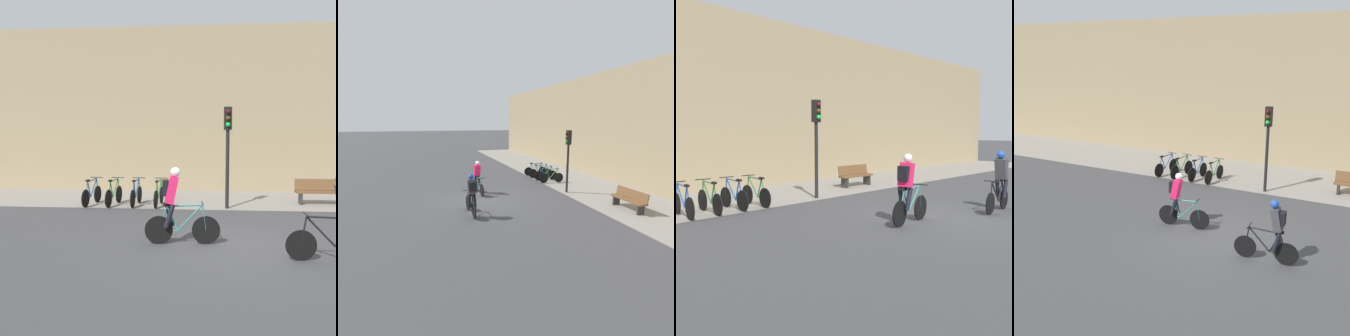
# 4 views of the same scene
# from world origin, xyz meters

# --- Properties ---
(ground) EXTENTS (200.00, 200.00, 0.00)m
(ground) POSITION_xyz_m (0.00, 0.00, 0.00)
(ground) COLOR #3D3D3F
(kerb_strip) EXTENTS (44.00, 4.50, 0.01)m
(kerb_strip) POSITION_xyz_m (0.00, 6.75, 0.00)
(kerb_strip) COLOR gray
(kerb_strip) RESTS_ON ground
(building_facade) EXTENTS (44.00, 0.60, 7.09)m
(building_facade) POSITION_xyz_m (0.00, 9.30, 3.54)
(building_facade) COLOR #9E8966
(building_facade) RESTS_ON ground
(cyclist_pink) EXTENTS (1.72, 0.47, 1.76)m
(cyclist_pink) POSITION_xyz_m (-1.34, 0.16, 0.95)
(cyclist_pink) COLOR black
(cyclist_pink) RESTS_ON ground
(cyclist_grey) EXTENTS (1.73, 0.46, 1.75)m
(cyclist_grey) POSITION_xyz_m (2.01, -0.82, 0.95)
(cyclist_grey) COLOR black
(cyclist_grey) RESTS_ON ground
(parked_bike_0) EXTENTS (0.46, 1.65, 0.94)m
(parked_bike_0) POSITION_xyz_m (-4.66, 5.11, 0.38)
(parked_bike_0) COLOR black
(parked_bike_0) RESTS_ON ground
(parked_bike_1) EXTENTS (0.46, 1.66, 0.94)m
(parked_bike_1) POSITION_xyz_m (-3.86, 5.11, 0.38)
(parked_bike_1) COLOR black
(parked_bike_1) RESTS_ON ground
(parked_bike_2) EXTENTS (0.46, 1.62, 0.94)m
(parked_bike_2) POSITION_xyz_m (-3.07, 5.11, 0.38)
(parked_bike_2) COLOR black
(parked_bike_2) RESTS_ON ground
(parked_bike_3) EXTENTS (0.46, 1.64, 0.94)m
(parked_bike_3) POSITION_xyz_m (-2.28, 5.11, 0.38)
(parked_bike_3) COLOR black
(parked_bike_3) RESTS_ON ground
(traffic_light_pole) EXTENTS (0.26, 0.30, 3.39)m
(traffic_light_pole) POSITION_xyz_m (0.06, 4.82, 2.36)
(traffic_light_pole) COLOR black
(traffic_light_pole) RESTS_ON ground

